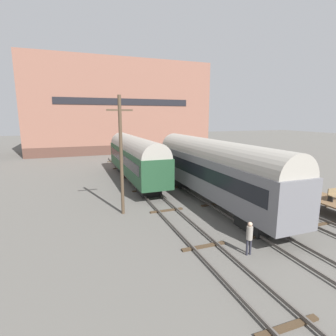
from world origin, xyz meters
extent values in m
plane|color=#56544F|center=(0.00, 0.00, 0.00)|extent=(200.00, 200.00, 0.00)
cube|color=#4C4742|center=(-4.99, 0.00, 0.18)|extent=(0.08, 60.00, 0.16)
cube|color=#4C4742|center=(-3.56, 0.00, 0.18)|extent=(0.08, 60.00, 0.16)
cube|color=#3D2D1E|center=(-4.27, -9.00, 0.05)|extent=(2.60, 0.24, 0.10)
cube|color=#3D2D1E|center=(-4.27, -3.00, 0.05)|extent=(2.60, 0.24, 0.10)
cube|color=#3D2D1E|center=(-4.27, 3.00, 0.05)|extent=(2.60, 0.24, 0.10)
cube|color=#3D2D1E|center=(-4.27, 9.00, 0.05)|extent=(2.60, 0.24, 0.10)
cube|color=#3D2D1E|center=(-4.27, 15.00, 0.05)|extent=(2.60, 0.24, 0.10)
cube|color=#3D2D1E|center=(-4.27, 21.00, 0.05)|extent=(2.60, 0.24, 0.10)
cube|color=#3D2D1E|center=(-4.27, 27.00, 0.05)|extent=(2.60, 0.24, 0.10)
cube|color=#4C4742|center=(-0.72, 0.00, 0.18)|extent=(0.08, 60.00, 0.16)
cube|color=#4C4742|center=(0.72, 0.00, 0.18)|extent=(0.08, 60.00, 0.16)
cube|color=#3D2D1E|center=(0.00, -3.00, 0.05)|extent=(2.60, 0.24, 0.10)
cube|color=#3D2D1E|center=(0.00, 3.00, 0.05)|extent=(2.60, 0.24, 0.10)
cube|color=#3D2D1E|center=(0.00, 9.00, 0.05)|extent=(2.60, 0.24, 0.10)
cube|color=#3D2D1E|center=(0.00, 15.00, 0.05)|extent=(2.60, 0.24, 0.10)
cube|color=#3D2D1E|center=(0.00, 21.00, 0.05)|extent=(2.60, 0.24, 0.10)
cube|color=#3D2D1E|center=(0.00, 27.00, 0.05)|extent=(2.60, 0.24, 0.10)
cube|color=#4C4742|center=(3.56, 0.00, 0.18)|extent=(0.08, 60.00, 0.16)
cube|color=#4C4742|center=(4.99, 0.00, 0.18)|extent=(0.08, 60.00, 0.16)
cube|color=#3D2D1E|center=(4.27, -3.00, 0.05)|extent=(2.60, 0.24, 0.10)
cube|color=#3D2D1E|center=(4.27, 3.00, 0.05)|extent=(2.60, 0.24, 0.10)
cube|color=#3D2D1E|center=(4.27, 9.00, 0.05)|extent=(2.60, 0.24, 0.10)
cube|color=#3D2D1E|center=(4.27, 15.00, 0.05)|extent=(2.60, 0.24, 0.10)
cube|color=#3D2D1E|center=(4.27, 21.00, 0.05)|extent=(2.60, 0.24, 0.10)
cube|color=#3D2D1E|center=(4.27, 27.00, 0.05)|extent=(2.60, 0.24, 0.10)
cube|color=black|center=(-4.27, 18.60, 0.50)|extent=(1.80, 2.40, 1.00)
cube|color=black|center=(-4.27, 7.85, 0.50)|extent=(1.80, 2.40, 1.00)
cube|color=#1E4228|center=(-4.27, 13.22, 2.31)|extent=(2.84, 16.54, 2.62)
cube|color=black|center=(-4.27, 13.22, 2.63)|extent=(2.88, 15.22, 0.94)
cylinder|color=gray|center=(-4.27, 13.22, 3.62)|extent=(2.70, 16.21, 2.70)
cube|color=black|center=(0.00, 9.47, 0.50)|extent=(1.80, 2.40, 1.00)
cube|color=black|center=(0.00, -2.08, 0.50)|extent=(1.80, 2.40, 1.00)
cube|color=slate|center=(0.00, 3.70, 2.46)|extent=(2.83, 17.78, 2.92)
cube|color=black|center=(0.00, 3.70, 2.81)|extent=(2.87, 16.36, 1.05)
cylinder|color=gray|center=(0.00, 3.70, 3.92)|extent=(2.69, 17.43, 2.69)
cube|color=brown|center=(6.86, -0.55, 1.00)|extent=(2.55, 13.42, 0.10)
cylinder|color=brown|center=(5.74, 6.01, 0.47)|extent=(0.20, 0.20, 0.95)
cylinder|color=brown|center=(7.99, 6.01, 0.47)|extent=(0.20, 0.20, 0.95)
cylinder|color=brown|center=(5.74, -0.55, 0.47)|extent=(0.20, 0.20, 0.95)
cylinder|color=brown|center=(7.99, -0.55, 0.47)|extent=(0.20, 0.20, 0.95)
cube|color=brown|center=(7.10, -1.73, 1.73)|extent=(1.40, 0.06, 0.45)
cube|color=black|center=(6.51, -1.90, 1.25)|extent=(0.06, 0.40, 0.40)
cylinder|color=#282833|center=(-2.58, -4.52, 0.43)|extent=(0.12, 0.12, 0.85)
cylinder|color=#282833|center=(-2.38, -4.52, 0.43)|extent=(0.12, 0.12, 0.85)
cylinder|color=gray|center=(-2.48, -4.52, 1.21)|extent=(0.32, 0.32, 0.71)
sphere|color=tan|center=(-2.48, -4.52, 1.68)|extent=(0.23, 0.23, 0.23)
cylinder|color=#473828|center=(-7.47, 3.64, 4.26)|extent=(0.24, 0.24, 8.53)
cube|color=#473828|center=(-7.47, 3.64, 7.50)|extent=(1.80, 0.12, 0.12)
cube|color=#4F342A|center=(-0.88, 41.18, 0.89)|extent=(35.55, 12.28, 1.79)
cube|color=brown|center=(-0.88, 41.18, 9.82)|extent=(35.55, 12.28, 16.07)
cube|color=black|center=(-0.88, 34.99, 9.82)|extent=(24.89, 0.10, 1.20)
camera|label=1|loc=(-10.73, -14.78, 7.03)|focal=28.00mm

